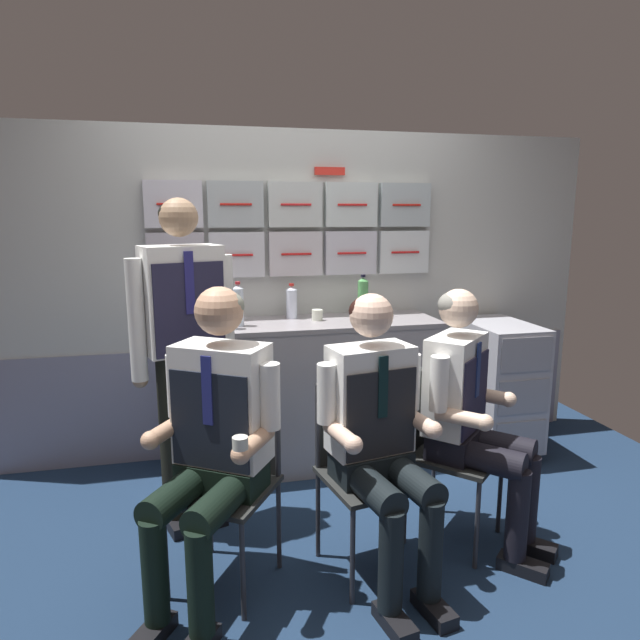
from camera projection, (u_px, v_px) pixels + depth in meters
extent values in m
cube|color=#192C46|center=(349.00, 563.00, 2.65)|extent=(4.80, 4.80, 0.04)
cube|color=#B9BCB6|center=(294.00, 295.00, 3.76)|extent=(4.20, 0.06, 2.15)
cube|color=gray|center=(296.00, 396.00, 3.86)|extent=(4.12, 0.01, 0.74)
cube|color=#AFA8B4|center=(176.00, 256.00, 3.48)|extent=(0.35, 0.06, 0.29)
cylinder|color=red|center=(176.00, 256.00, 3.44)|extent=(0.20, 0.01, 0.01)
cube|color=silver|center=(237.00, 255.00, 3.56)|extent=(0.35, 0.06, 0.29)
cylinder|color=red|center=(237.00, 255.00, 3.53)|extent=(0.20, 0.01, 0.01)
cube|color=silver|center=(295.00, 254.00, 3.65)|extent=(0.35, 0.06, 0.29)
cylinder|color=red|center=(296.00, 254.00, 3.61)|extent=(0.20, 0.01, 0.01)
cube|color=silver|center=(350.00, 253.00, 3.73)|extent=(0.35, 0.06, 0.29)
cylinder|color=red|center=(352.00, 253.00, 3.70)|extent=(0.20, 0.01, 0.01)
cube|color=silver|center=(403.00, 252.00, 3.82)|extent=(0.35, 0.06, 0.29)
cylinder|color=red|center=(405.00, 252.00, 3.78)|extent=(0.20, 0.01, 0.01)
cube|color=silver|center=(173.00, 204.00, 3.42)|extent=(0.35, 0.06, 0.29)
cylinder|color=red|center=(173.00, 204.00, 3.38)|extent=(0.20, 0.01, 0.01)
cube|color=#A9B3B6|center=(235.00, 204.00, 3.50)|extent=(0.35, 0.06, 0.29)
cylinder|color=red|center=(236.00, 204.00, 3.47)|extent=(0.20, 0.01, 0.01)
cube|color=silver|center=(295.00, 205.00, 3.59)|extent=(0.35, 0.06, 0.29)
cylinder|color=red|center=(296.00, 205.00, 3.55)|extent=(0.20, 0.01, 0.01)
cube|color=silver|center=(351.00, 205.00, 3.67)|extent=(0.35, 0.06, 0.29)
cylinder|color=red|center=(353.00, 205.00, 3.64)|extent=(0.20, 0.01, 0.01)
cube|color=#A9B6B9|center=(405.00, 205.00, 3.76)|extent=(0.35, 0.06, 0.29)
cylinder|color=red|center=(407.00, 205.00, 3.72)|extent=(0.20, 0.01, 0.01)
cube|color=red|center=(330.00, 171.00, 3.61)|extent=(0.20, 0.02, 0.05)
cube|color=#9C979C|center=(308.00, 395.00, 3.61)|extent=(1.63, 0.52, 0.92)
cube|color=gray|center=(308.00, 324.00, 3.52)|extent=(1.67, 0.53, 0.03)
sphere|color=black|center=(493.00, 462.00, 3.59)|extent=(0.07, 0.07, 0.07)
sphere|color=black|center=(536.00, 458.00, 3.66)|extent=(0.07, 0.07, 0.07)
sphere|color=black|center=(454.00, 431.00, 4.12)|extent=(0.07, 0.07, 0.07)
sphere|color=black|center=(492.00, 427.00, 4.19)|extent=(0.07, 0.07, 0.07)
cube|color=#ABABB5|center=(496.00, 382.00, 3.80)|extent=(0.40, 0.64, 0.82)
cube|color=#9697A1|center=(521.00, 438.00, 3.55)|extent=(0.35, 0.01, 0.22)
cube|color=#9697A1|center=(524.00, 397.00, 3.49)|extent=(0.35, 0.01, 0.22)
cube|color=#9697A1|center=(527.00, 355.00, 3.44)|extent=(0.35, 0.01, 0.22)
cylinder|color=#28282D|center=(526.00, 335.00, 3.44)|extent=(0.32, 0.02, 0.02)
cylinder|color=#2D2D33|center=(166.00, 553.00, 2.33)|extent=(0.02, 0.02, 0.44)
cylinder|color=#2D2D33|center=(243.00, 571.00, 2.21)|extent=(0.02, 0.02, 0.44)
cylinder|color=#2D2D33|center=(210.00, 511.00, 2.66)|extent=(0.02, 0.02, 0.44)
cylinder|color=#2D2D33|center=(279.00, 524.00, 2.54)|extent=(0.02, 0.02, 0.44)
cube|color=#252725|center=(223.00, 490.00, 2.39)|extent=(0.55, 0.55, 0.02)
cube|color=#252725|center=(242.00, 428.00, 2.53)|extent=(0.33, 0.22, 0.40)
cylinder|color=#2D2D33|center=(206.00, 424.00, 2.58)|extent=(0.02, 0.02, 0.40)
cylinder|color=#2D2D33|center=(277.00, 434.00, 2.46)|extent=(0.02, 0.02, 0.40)
cube|color=black|center=(152.00, 634.00, 2.13)|extent=(0.19, 0.23, 0.06)
cylinder|color=black|center=(155.00, 571.00, 2.12)|extent=(0.10, 0.10, 0.43)
cylinder|color=black|center=(200.00, 583.00, 2.06)|extent=(0.10, 0.10, 0.43)
cylinder|color=black|center=(179.00, 493.00, 2.24)|extent=(0.33, 0.41, 0.13)
cylinder|color=black|center=(222.00, 501.00, 2.18)|extent=(0.33, 0.41, 0.13)
cube|color=black|center=(222.00, 475.00, 2.38)|extent=(0.41, 0.36, 0.12)
cube|color=white|center=(222.00, 403.00, 2.34)|extent=(0.44, 0.38, 0.51)
cube|color=black|center=(209.00, 422.00, 2.24)|extent=(0.30, 0.20, 0.41)
cube|color=navy|center=(207.00, 391.00, 2.21)|extent=(0.04, 0.03, 0.28)
cylinder|color=white|center=(177.00, 385.00, 2.40)|extent=(0.08, 0.08, 0.28)
cylinder|color=tan|center=(167.00, 430.00, 2.32)|extent=(0.19, 0.25, 0.07)
sphere|color=tan|center=(150.00, 440.00, 2.21)|extent=(0.08, 0.08, 0.08)
cylinder|color=white|center=(270.00, 396.00, 2.26)|extent=(0.08, 0.08, 0.28)
cylinder|color=tan|center=(254.00, 443.00, 2.19)|extent=(0.19, 0.25, 0.07)
sphere|color=tan|center=(241.00, 455.00, 2.08)|extent=(0.08, 0.08, 0.08)
cylinder|color=silver|center=(240.00, 445.00, 2.07)|extent=(0.06, 0.06, 0.06)
sphere|color=tan|center=(219.00, 311.00, 2.26)|extent=(0.20, 0.20, 0.20)
ellipsoid|color=gray|center=(221.00, 306.00, 2.27)|extent=(0.26, 0.26, 0.14)
cylinder|color=#2D2D33|center=(353.00, 557.00, 2.30)|extent=(0.02, 0.02, 0.44)
cylinder|color=#2D2D33|center=(425.00, 537.00, 2.45)|extent=(0.02, 0.02, 0.44)
cylinder|color=#2D2D33|center=(318.00, 514.00, 2.63)|extent=(0.02, 0.02, 0.44)
cylinder|color=#2D2D33|center=(384.00, 499.00, 2.77)|extent=(0.02, 0.02, 0.44)
cube|color=#252725|center=(371.00, 479.00, 2.49)|extent=(0.47, 0.47, 0.02)
cube|color=#252725|center=(352.00, 420.00, 2.63)|extent=(0.37, 0.09, 0.40)
cylinder|color=#2D2D33|center=(318.00, 426.00, 2.55)|extent=(0.02, 0.02, 0.40)
cylinder|color=#2D2D33|center=(386.00, 415.00, 2.69)|extent=(0.02, 0.02, 0.40)
cube|color=black|center=(395.00, 622.00, 2.19)|extent=(0.13, 0.23, 0.06)
cube|color=black|center=(434.00, 609.00, 2.27)|extent=(0.13, 0.23, 0.06)
cylinder|color=black|center=(391.00, 561.00, 2.18)|extent=(0.10, 0.10, 0.43)
cylinder|color=black|center=(430.00, 550.00, 2.26)|extent=(0.10, 0.10, 0.43)
cylinder|color=black|center=(371.00, 487.00, 2.29)|extent=(0.20, 0.39, 0.13)
cylinder|color=black|center=(409.00, 478.00, 2.37)|extent=(0.20, 0.39, 0.13)
cube|color=black|center=(371.00, 464.00, 2.48)|extent=(0.37, 0.26, 0.12)
cube|color=white|center=(370.00, 399.00, 2.44)|extent=(0.39, 0.26, 0.48)
cube|color=black|center=(382.00, 415.00, 2.36)|extent=(0.33, 0.07, 0.38)
cube|color=black|center=(383.00, 387.00, 2.33)|extent=(0.04, 0.02, 0.27)
cylinder|color=white|center=(327.00, 393.00, 2.35)|extent=(0.08, 0.08, 0.26)
cylinder|color=beige|center=(342.00, 435.00, 2.29)|extent=(0.11, 0.25, 0.07)
sphere|color=beige|center=(354.00, 445.00, 2.19)|extent=(0.08, 0.08, 0.08)
cylinder|color=white|center=(411.00, 382.00, 2.51)|extent=(0.08, 0.08, 0.26)
cylinder|color=beige|center=(419.00, 422.00, 2.44)|extent=(0.11, 0.25, 0.07)
sphere|color=beige|center=(433.00, 430.00, 2.34)|extent=(0.08, 0.08, 0.08)
sphere|color=beige|center=(371.00, 315.00, 2.37)|extent=(0.19, 0.19, 0.19)
ellipsoid|color=black|center=(370.00, 311.00, 2.38)|extent=(0.21, 0.20, 0.13)
cylinder|color=#2D2D33|center=(477.00, 525.00, 2.54)|extent=(0.02, 0.02, 0.44)
cylinder|color=#2D2D33|center=(500.00, 493.00, 2.83)|extent=(0.02, 0.02, 0.44)
cylinder|color=#2D2D33|center=(405.00, 503.00, 2.74)|extent=(0.02, 0.02, 0.44)
cylinder|color=#2D2D33|center=(434.00, 474.00, 3.03)|extent=(0.02, 0.02, 0.44)
cube|color=#252725|center=(455.00, 455.00, 2.74)|extent=(0.57, 0.57, 0.02)
cube|color=#252725|center=(421.00, 407.00, 2.80)|extent=(0.29, 0.27, 0.40)
cylinder|color=#2D2D33|center=(408.00, 418.00, 2.65)|extent=(0.02, 0.02, 0.40)
cylinder|color=#2D2D33|center=(437.00, 397.00, 2.95)|extent=(0.02, 0.02, 0.40)
cube|color=black|center=(523.00, 566.00, 2.54)|extent=(0.22, 0.22, 0.06)
cube|color=black|center=(532.00, 547.00, 2.69)|extent=(0.22, 0.22, 0.06)
cylinder|color=black|center=(517.00, 515.00, 2.52)|extent=(0.10, 0.10, 0.43)
cylinder|color=black|center=(527.00, 498.00, 2.66)|extent=(0.10, 0.10, 0.43)
cylinder|color=black|center=(484.00, 458.00, 2.56)|extent=(0.35, 0.36, 0.13)
cylinder|color=black|center=(496.00, 445.00, 2.71)|extent=(0.35, 0.36, 0.13)
cube|color=black|center=(456.00, 441.00, 2.73)|extent=(0.38, 0.37, 0.12)
cube|color=white|center=(455.00, 383.00, 2.68)|extent=(0.39, 0.38, 0.47)
cube|color=#222039|center=(475.00, 394.00, 2.63)|extent=(0.24, 0.23, 0.37)
cube|color=navy|center=(478.00, 370.00, 2.61)|extent=(0.04, 0.04, 0.26)
cylinder|color=white|center=(439.00, 384.00, 2.50)|extent=(0.08, 0.08, 0.25)
cylinder|color=beige|center=(462.00, 418.00, 2.49)|extent=(0.21, 0.22, 0.07)
sphere|color=beige|center=(485.00, 423.00, 2.43)|extent=(0.08, 0.08, 0.08)
cylinder|color=white|center=(470.00, 364.00, 2.84)|extent=(0.08, 0.08, 0.25)
cylinder|color=beige|center=(487.00, 396.00, 2.79)|extent=(0.21, 0.22, 0.07)
sphere|color=beige|center=(509.00, 400.00, 2.74)|extent=(0.08, 0.08, 0.08)
sphere|color=beige|center=(458.00, 308.00, 2.61)|extent=(0.19, 0.19, 0.19)
ellipsoid|color=gray|center=(456.00, 305.00, 2.62)|extent=(0.25, 0.25, 0.13)
cube|color=black|center=(176.00, 523.00, 2.90)|extent=(0.16, 0.26, 0.06)
cube|color=black|center=(212.00, 513.00, 3.00)|extent=(0.16, 0.26, 0.06)
cylinder|color=black|center=(172.00, 437.00, 2.84)|extent=(0.12, 0.12, 0.87)
cylinder|color=black|center=(205.00, 430.00, 2.93)|extent=(0.12, 0.12, 0.87)
cube|color=white|center=(182.00, 300.00, 2.75)|extent=(0.42, 0.32, 0.53)
cube|color=#22203A|center=(190.00, 309.00, 2.66)|extent=(0.33, 0.12, 0.45)
cube|color=navy|center=(189.00, 283.00, 2.63)|extent=(0.04, 0.02, 0.30)
cylinder|color=white|center=(136.00, 321.00, 2.65)|extent=(0.08, 0.08, 0.59)
sphere|color=#9E7D5E|center=(140.00, 380.00, 2.71)|extent=(0.08, 0.08, 0.08)
cylinder|color=white|center=(226.00, 312.00, 2.88)|extent=(0.08, 0.08, 0.59)
sphere|color=#9E7D5E|center=(228.00, 367.00, 2.94)|extent=(0.08, 0.08, 0.08)
sphere|color=#9E7D5E|center=(179.00, 217.00, 2.68)|extent=(0.19, 0.19, 0.19)
ellipsoid|color=black|center=(177.00, 214.00, 2.68)|extent=(0.23, 0.22, 0.13)
cylinder|color=silver|center=(238.00, 307.00, 3.35)|extent=(0.07, 0.07, 0.23)
cone|color=silver|center=(238.00, 287.00, 3.32)|extent=(0.07, 0.07, 0.02)
cylinder|color=red|center=(238.00, 283.00, 3.32)|extent=(0.03, 0.03, 0.02)
cylinder|color=silver|center=(292.00, 304.00, 3.60)|extent=(0.07, 0.07, 0.19)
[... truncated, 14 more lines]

